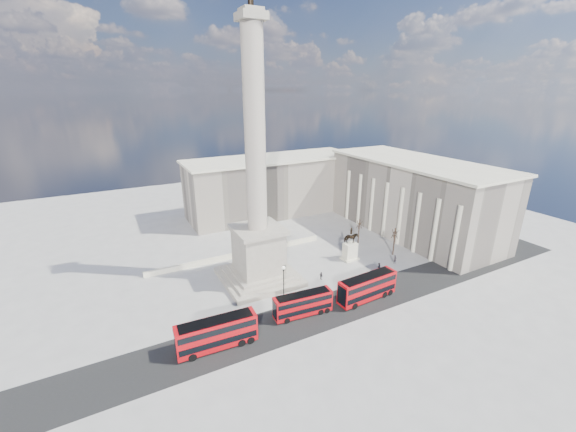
{
  "coord_description": "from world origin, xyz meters",
  "views": [
    {
      "loc": [
        -23.4,
        -51.47,
        34.75
      ],
      "look_at": [
        4.56,
        1.59,
        13.36
      ],
      "focal_mm": 22.0,
      "sensor_mm": 36.0,
      "label": 1
    }
  ],
  "objects_px": {
    "nelsons_column": "(257,217)",
    "red_bus_a": "(217,333)",
    "red_bus_c": "(368,287)",
    "equestrian_statue": "(350,249)",
    "red_bus_b": "(303,304)",
    "victorian_lamp": "(284,280)",
    "pedestrian_standing": "(379,267)",
    "pedestrian_crossing": "(321,276)",
    "pedestrian_walking": "(395,259)"
  },
  "relations": [
    {
      "from": "red_bus_c",
      "to": "equestrian_statue",
      "type": "bearing_deg",
      "value": 60.76
    },
    {
      "from": "victorian_lamp",
      "to": "equestrian_statue",
      "type": "relative_size",
      "value": 0.89
    },
    {
      "from": "red_bus_a",
      "to": "equestrian_statue",
      "type": "relative_size",
      "value": 1.56
    },
    {
      "from": "nelsons_column",
      "to": "red_bus_a",
      "type": "relative_size",
      "value": 4.33
    },
    {
      "from": "red_bus_a",
      "to": "pedestrian_standing",
      "type": "xyz_separation_m",
      "value": [
        35.7,
        6.75,
        -1.48
      ]
    },
    {
      "from": "pedestrian_standing",
      "to": "red_bus_c",
      "type": "bearing_deg",
      "value": 35.64
    },
    {
      "from": "victorian_lamp",
      "to": "pedestrian_standing",
      "type": "bearing_deg",
      "value": 0.76
    },
    {
      "from": "nelsons_column",
      "to": "red_bus_c",
      "type": "distance_m",
      "value": 23.28
    },
    {
      "from": "red_bus_b",
      "to": "pedestrian_walking",
      "type": "distance_m",
      "value": 27.35
    },
    {
      "from": "red_bus_b",
      "to": "nelsons_column",
      "type": "bearing_deg",
      "value": 101.89
    },
    {
      "from": "red_bus_a",
      "to": "equestrian_statue",
      "type": "distance_m",
      "value": 36.51
    },
    {
      "from": "red_bus_a",
      "to": "pedestrian_standing",
      "type": "height_order",
      "value": "red_bus_a"
    },
    {
      "from": "red_bus_a",
      "to": "red_bus_c",
      "type": "height_order",
      "value": "red_bus_a"
    },
    {
      "from": "equestrian_statue",
      "to": "victorian_lamp",
      "type": "bearing_deg",
      "value": -159.7
    },
    {
      "from": "nelsons_column",
      "to": "victorian_lamp",
      "type": "distance_m",
      "value": 12.64
    },
    {
      "from": "red_bus_a",
      "to": "red_bus_b",
      "type": "height_order",
      "value": "red_bus_a"
    },
    {
      "from": "victorian_lamp",
      "to": "pedestrian_crossing",
      "type": "xyz_separation_m",
      "value": [
        9.65,
        2.88,
        -3.07
      ]
    },
    {
      "from": "red_bus_a",
      "to": "equestrian_statue",
      "type": "bearing_deg",
      "value": 25.26
    },
    {
      "from": "victorian_lamp",
      "to": "pedestrian_standing",
      "type": "height_order",
      "value": "victorian_lamp"
    },
    {
      "from": "nelsons_column",
      "to": "equestrian_statue",
      "type": "xyz_separation_m",
      "value": [
        20.81,
        -1.42,
        -10.39
      ]
    },
    {
      "from": "equestrian_statue",
      "to": "pedestrian_standing",
      "type": "xyz_separation_m",
      "value": [
        1.91,
        -7.08,
        -1.58
      ]
    },
    {
      "from": "red_bus_c",
      "to": "pedestrian_crossing",
      "type": "height_order",
      "value": "red_bus_c"
    },
    {
      "from": "red_bus_b",
      "to": "equestrian_statue",
      "type": "relative_size",
      "value": 1.35
    },
    {
      "from": "red_bus_c",
      "to": "pedestrian_walking",
      "type": "height_order",
      "value": "red_bus_c"
    },
    {
      "from": "red_bus_a",
      "to": "pedestrian_crossing",
      "type": "height_order",
      "value": "red_bus_a"
    },
    {
      "from": "nelsons_column",
      "to": "pedestrian_standing",
      "type": "height_order",
      "value": "nelsons_column"
    },
    {
      "from": "red_bus_c",
      "to": "pedestrian_standing",
      "type": "height_order",
      "value": "red_bus_c"
    },
    {
      "from": "pedestrian_standing",
      "to": "pedestrian_crossing",
      "type": "relative_size",
      "value": 1.16
    },
    {
      "from": "nelsons_column",
      "to": "victorian_lamp",
      "type": "xyz_separation_m",
      "value": [
        0.87,
        -8.79,
        -9.04
      ]
    },
    {
      "from": "pedestrian_standing",
      "to": "pedestrian_crossing",
      "type": "xyz_separation_m",
      "value": [
        -12.19,
        2.59,
        -0.13
      ]
    },
    {
      "from": "equestrian_statue",
      "to": "pedestrian_standing",
      "type": "distance_m",
      "value": 7.5
    },
    {
      "from": "pedestrian_standing",
      "to": "pedestrian_crossing",
      "type": "bearing_deg",
      "value": -14.59
    },
    {
      "from": "red_bus_a",
      "to": "victorian_lamp",
      "type": "distance_m",
      "value": 15.36
    },
    {
      "from": "red_bus_b",
      "to": "pedestrian_standing",
      "type": "height_order",
      "value": "red_bus_b"
    },
    {
      "from": "red_bus_a",
      "to": "pedestrian_walking",
      "type": "height_order",
      "value": "red_bus_a"
    },
    {
      "from": "nelsons_column",
      "to": "red_bus_a",
      "type": "height_order",
      "value": "nelsons_column"
    },
    {
      "from": "equestrian_statue",
      "to": "pedestrian_standing",
      "type": "bearing_deg",
      "value": -74.93
    },
    {
      "from": "nelsons_column",
      "to": "red_bus_c",
      "type": "relative_size",
      "value": 4.35
    },
    {
      "from": "red_bus_a",
      "to": "red_bus_b",
      "type": "xyz_separation_m",
      "value": [
        14.65,
        1.03,
        -0.34
      ]
    },
    {
      "from": "red_bus_c",
      "to": "red_bus_a",
      "type": "bearing_deg",
      "value": 176.58
    },
    {
      "from": "victorian_lamp",
      "to": "equestrian_statue",
      "type": "bearing_deg",
      "value": 20.3
    },
    {
      "from": "victorian_lamp",
      "to": "pedestrian_walking",
      "type": "bearing_deg",
      "value": 2.81
    },
    {
      "from": "red_bus_b",
      "to": "red_bus_c",
      "type": "relative_size",
      "value": 0.87
    },
    {
      "from": "victorian_lamp",
      "to": "equestrian_statue",
      "type": "height_order",
      "value": "equestrian_statue"
    },
    {
      "from": "pedestrian_walking",
      "to": "pedestrian_standing",
      "type": "distance_m",
      "value": 5.53
    },
    {
      "from": "red_bus_b",
      "to": "red_bus_a",
      "type": "bearing_deg",
      "value": -170.78
    },
    {
      "from": "nelsons_column",
      "to": "equestrian_statue",
      "type": "distance_m",
      "value": 23.3
    },
    {
      "from": "pedestrian_standing",
      "to": "nelsons_column",
      "type": "bearing_deg",
      "value": -23.11
    },
    {
      "from": "nelsons_column",
      "to": "red_bus_c",
      "type": "height_order",
      "value": "nelsons_column"
    },
    {
      "from": "nelsons_column",
      "to": "red_bus_b",
      "type": "relative_size",
      "value": 5.01
    }
  ]
}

